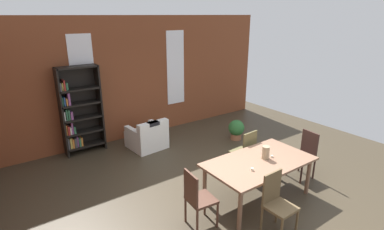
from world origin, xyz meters
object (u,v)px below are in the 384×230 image
object	(u,v)px
dining_table	(259,165)
dining_chair_near_left	(277,201)
armchair_white	(147,137)
potted_plant_by_shelf	(236,129)
dining_chair_head_left	(197,197)
vase_on_table	(266,152)
bookshelf_tall	(78,113)
dining_chair_head_right	(305,153)
dining_chair_far_right	(245,151)

from	to	relation	value
dining_table	dining_chair_near_left	world-z (taller)	dining_chair_near_left
dining_table	armchair_white	xyz separation A→B (m)	(-0.59, 3.05, -0.38)
dining_table	potted_plant_by_shelf	distance (m)	2.71
dining_chair_near_left	dining_chair_head_left	xyz separation A→B (m)	(-0.90, 0.77, 0.00)
dining_chair_head_left	dining_table	bearing A→B (deg)	-0.30
vase_on_table	dining_chair_near_left	size ratio (longest dim) A/B	0.24
vase_on_table	potted_plant_by_shelf	bearing A→B (deg)	57.14
potted_plant_by_shelf	armchair_white	bearing A→B (deg)	158.11
bookshelf_tall	potted_plant_by_shelf	distance (m)	3.92
dining_chair_head_right	dining_chair_near_left	bearing A→B (deg)	-156.81
dining_chair_head_right	potted_plant_by_shelf	size ratio (longest dim) A/B	1.81
dining_chair_head_left	bookshelf_tall	xyz separation A→B (m)	(-0.64, 3.74, 0.48)
dining_chair_head_right	potted_plant_by_shelf	xyz separation A→B (m)	(0.24, 2.19, -0.23)
dining_chair_far_right	dining_chair_head_left	bearing A→B (deg)	-156.85
dining_chair_head_right	potted_plant_by_shelf	bearing A→B (deg)	83.84
dining_chair_head_left	potted_plant_by_shelf	world-z (taller)	dining_chair_head_left
dining_chair_far_right	armchair_white	size ratio (longest dim) A/B	1.10
dining_chair_near_left	vase_on_table	bearing A→B (deg)	52.67
dining_chair_far_right	dining_chair_head_left	xyz separation A→B (m)	(-1.76, -0.75, 0.00)
armchair_white	dining_chair_head_right	bearing A→B (deg)	-57.94
vase_on_table	potted_plant_by_shelf	distance (m)	2.67
vase_on_table	bookshelf_tall	distance (m)	4.31
dining_table	dining_chair_head_right	world-z (taller)	dining_chair_head_right
dining_chair_head_left	bookshelf_tall	distance (m)	3.83
dining_table	armchair_white	world-z (taller)	armchair_white
armchair_white	potted_plant_by_shelf	bearing A→B (deg)	-21.89
dining_chair_far_right	bookshelf_tall	bearing A→B (deg)	128.73
dining_table	bookshelf_tall	distance (m)	4.25
dining_chair_head_left	vase_on_table	bearing A→B (deg)	-0.27
dining_table	dining_chair_far_right	xyz separation A→B (m)	(0.43, 0.76, -0.15)
dining_chair_head_left	dining_chair_head_right	size ratio (longest dim) A/B	1.00
dining_chair_far_right	bookshelf_tall	world-z (taller)	bookshelf_tall
dining_chair_far_right	vase_on_table	bearing A→B (deg)	-110.52
dining_chair_head_left	dining_chair_head_right	distance (m)	2.65
dining_table	armchair_white	bearing A→B (deg)	100.96
dining_table	bookshelf_tall	xyz separation A→B (m)	(-1.97, 3.75, 0.33)
dining_table	dining_chair_head_right	size ratio (longest dim) A/B	2.00
dining_chair_near_left	potted_plant_by_shelf	xyz separation A→B (m)	(1.99, 2.95, -0.23)
dining_chair_near_left	bookshelf_tall	distance (m)	4.79
dining_table	dining_chair_head_left	xyz separation A→B (m)	(-1.33, 0.01, -0.15)
vase_on_table	potted_plant_by_shelf	xyz separation A→B (m)	(1.41, 2.19, -0.57)
vase_on_table	dining_chair_far_right	bearing A→B (deg)	69.48
potted_plant_by_shelf	bookshelf_tall	bearing A→B (deg)	156.09
dining_chair_near_left	bookshelf_tall	bearing A→B (deg)	108.82
dining_chair_head_right	armchair_white	xyz separation A→B (m)	(-1.92, 3.06, -0.23)
potted_plant_by_shelf	vase_on_table	bearing A→B (deg)	-122.86
bookshelf_tall	potted_plant_by_shelf	size ratio (longest dim) A/B	3.93
dining_chair_head_right	bookshelf_tall	xyz separation A→B (m)	(-3.29, 3.76, 0.48)
dining_table	vase_on_table	size ratio (longest dim) A/B	8.26
dining_chair_near_left	armchair_white	bearing A→B (deg)	92.43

